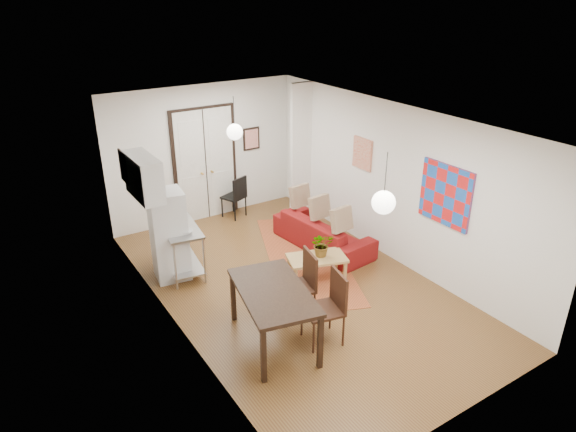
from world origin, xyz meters
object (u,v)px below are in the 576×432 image
sofa (323,232)px  coffee_table (317,260)px  fridge (169,235)px  dining_chair_far (318,300)px  dining_chair_near (291,278)px  dining_table (273,296)px  kitchen_counter (181,243)px  black_side_chair (231,192)px

sofa → coffee_table: sofa is taller
fridge → dining_chair_far: (1.15, -2.78, -0.17)m
dining_chair_near → dining_table: bearing=-40.4°
dining_chair_far → coffee_table: bearing=156.9°
coffee_table → dining_table: bearing=-144.9°
dining_table → dining_chair_near: bearing=37.5°
coffee_table → fridge: 2.58m
sofa → dining_chair_far: 2.87m
sofa → dining_table: dining_table is taller
coffee_table → kitchen_counter: bearing=140.6°
sofa → dining_table: bearing=124.4°
fridge → black_side_chair: size_ratio=1.70×
sofa → dining_chair_far: (-1.75, -2.25, 0.32)m
sofa → fridge: size_ratio=1.33×
coffee_table → dining_chair_far: (-0.93, -1.31, 0.25)m
kitchen_counter → dining_chair_far: dining_chair_far is taller
black_side_chair → dining_chair_near: bearing=54.2°
dining_table → coffee_table: bearing=35.1°
fridge → black_side_chair: 2.79m
coffee_table → dining_table: (-1.53, -1.07, 0.39)m
sofa → dining_chair_far: size_ratio=1.99×
sofa → dining_table: size_ratio=1.24×
coffee_table → black_side_chair: 3.28m
coffee_table → fridge: fridge is taller
dining_table → dining_chair_far: 0.66m
dining_chair_near → sofa: bearing=143.5°
kitchen_counter → sofa: bearing=-4.3°
kitchen_counter → dining_chair_near: (0.92, -2.13, 0.06)m
dining_chair_far → dining_chair_near: bearing=-168.0°
coffee_table → fridge: size_ratio=0.69×
dining_chair_far → dining_table: bearing=-99.7°
dining_table → dining_chair_far: (0.60, -0.24, -0.15)m
fridge → kitchen_counter: bearing=20.7°
fridge → black_side_chair: (2.11, 1.81, -0.25)m
coffee_table → black_side_chair: size_ratio=1.18×
kitchen_counter → fridge: size_ratio=0.76×
kitchen_counter → fridge: fridge is taller
kitchen_counter → dining_table: size_ratio=0.71×
kitchen_counter → dining_table: kitchen_counter is taller
kitchen_counter → black_side_chair: black_side_chair is taller
dining_table → black_side_chair: size_ratio=1.83×
dining_chair_near → dining_chair_far: bearing=12.0°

